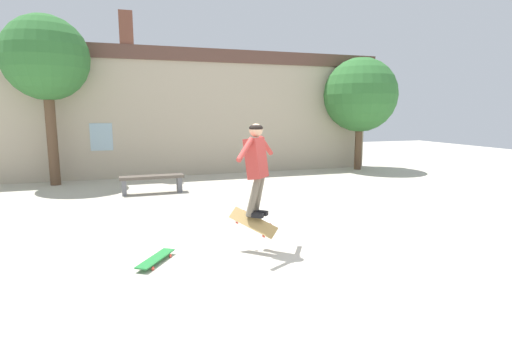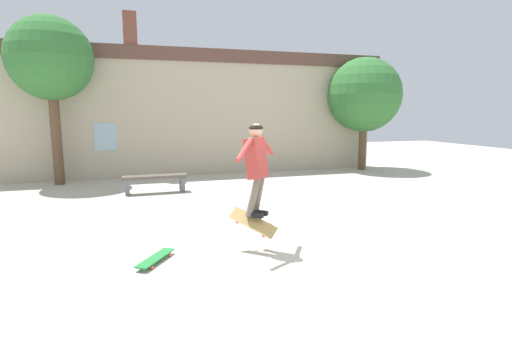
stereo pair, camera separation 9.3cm
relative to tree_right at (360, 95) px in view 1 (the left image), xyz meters
The scene contains 8 objects.
ground_plane 10.64m from the tree_right, 130.44° to the right, with size 40.00×40.00×0.00m, color beige.
building_backdrop 6.74m from the tree_right, behind, with size 15.26×0.52×5.48m.
tree_right is the anchor object (origin of this frame).
tree_left 10.80m from the tree_right, behind, with size 2.48×2.48×5.06m.
park_bench 8.68m from the tree_right, 164.17° to the right, with size 1.74×0.41×0.50m.
skater 10.19m from the tree_right, 131.56° to the right, with size 0.89×0.90×1.49m.
skateboard_flipping 10.46m from the tree_right, 131.60° to the right, with size 0.69×0.62×0.44m.
skateboard_resting 11.61m from the tree_right, 137.51° to the right, with size 0.64×0.82×0.08m.
Camera 1 is at (-2.01, -5.72, 2.26)m, focal length 28.00 mm.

